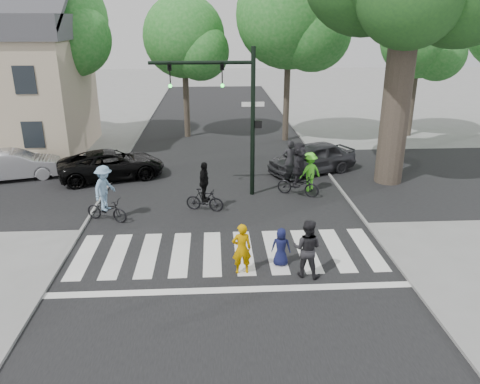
{
  "coord_description": "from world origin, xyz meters",
  "views": [
    {
      "loc": [
        -0.39,
        -12.23,
        6.95
      ],
      "look_at": [
        0.5,
        3.0,
        1.3
      ],
      "focal_mm": 35.0,
      "sensor_mm": 36.0,
      "label": 1
    }
  ],
  "objects_px": {
    "traffic_signal": "(232,102)",
    "cyclist_mid": "(204,191)",
    "pedestrian_child": "(281,247)",
    "car_grey": "(312,158)",
    "cyclist_right": "(299,172)",
    "pedestrian_adult": "(307,248)",
    "car_suv": "(112,165)",
    "car_silver": "(15,165)",
    "pedestrian_woman": "(242,249)",
    "cyclist_left": "(105,197)"
  },
  "relations": [
    {
      "from": "traffic_signal",
      "to": "pedestrian_child",
      "type": "height_order",
      "value": "traffic_signal"
    },
    {
      "from": "car_silver",
      "to": "car_grey",
      "type": "bearing_deg",
      "value": -104.97
    },
    {
      "from": "cyclist_left",
      "to": "car_grey",
      "type": "xyz_separation_m",
      "value": [
        8.63,
        5.23,
        -0.17
      ]
    },
    {
      "from": "traffic_signal",
      "to": "car_suv",
      "type": "distance_m",
      "value": 6.82
    },
    {
      "from": "pedestrian_woman",
      "to": "pedestrian_adult",
      "type": "height_order",
      "value": "pedestrian_adult"
    },
    {
      "from": "cyclist_left",
      "to": "cyclist_right",
      "type": "bearing_deg",
      "value": 16.5
    },
    {
      "from": "traffic_signal",
      "to": "cyclist_right",
      "type": "relative_size",
      "value": 2.63
    },
    {
      "from": "pedestrian_woman",
      "to": "cyclist_right",
      "type": "bearing_deg",
      "value": -118.98
    },
    {
      "from": "car_suv",
      "to": "car_silver",
      "type": "height_order",
      "value": "car_silver"
    },
    {
      "from": "cyclist_mid",
      "to": "cyclist_right",
      "type": "height_order",
      "value": "cyclist_right"
    },
    {
      "from": "cyclist_right",
      "to": "pedestrian_adult",
      "type": "bearing_deg",
      "value": -98.0
    },
    {
      "from": "pedestrian_child",
      "to": "cyclist_mid",
      "type": "height_order",
      "value": "cyclist_mid"
    },
    {
      "from": "car_silver",
      "to": "traffic_signal",
      "type": "bearing_deg",
      "value": -120.68
    },
    {
      "from": "pedestrian_woman",
      "to": "car_suv",
      "type": "xyz_separation_m",
      "value": [
        -5.45,
        8.98,
        -0.11
      ]
    },
    {
      "from": "pedestrian_woman",
      "to": "cyclist_left",
      "type": "distance_m",
      "value": 6.19
    },
    {
      "from": "traffic_signal",
      "to": "cyclist_right",
      "type": "xyz_separation_m",
      "value": [
        2.75,
        -0.23,
        -2.88
      ]
    },
    {
      "from": "car_grey",
      "to": "car_suv",
      "type": "bearing_deg",
      "value": -112.63
    },
    {
      "from": "traffic_signal",
      "to": "cyclist_mid",
      "type": "relative_size",
      "value": 3.08
    },
    {
      "from": "traffic_signal",
      "to": "cyclist_mid",
      "type": "height_order",
      "value": "traffic_signal"
    },
    {
      "from": "cyclist_right",
      "to": "car_suv",
      "type": "relative_size",
      "value": 0.48
    },
    {
      "from": "pedestrian_child",
      "to": "car_grey",
      "type": "distance_m",
      "value": 9.29
    },
    {
      "from": "car_suv",
      "to": "car_silver",
      "type": "relative_size",
      "value": 1.16
    },
    {
      "from": "pedestrian_woman",
      "to": "car_grey",
      "type": "height_order",
      "value": "pedestrian_woman"
    },
    {
      "from": "pedestrian_child",
      "to": "pedestrian_adult",
      "type": "distance_m",
      "value": 0.96
    },
    {
      "from": "pedestrian_child",
      "to": "cyclist_mid",
      "type": "distance_m",
      "value": 4.96
    },
    {
      "from": "pedestrian_woman",
      "to": "car_suv",
      "type": "height_order",
      "value": "pedestrian_woman"
    },
    {
      "from": "pedestrian_adult",
      "to": "cyclist_right",
      "type": "distance_m",
      "value": 6.57
    },
    {
      "from": "pedestrian_woman",
      "to": "car_grey",
      "type": "distance_m",
      "value": 10.07
    },
    {
      "from": "traffic_signal",
      "to": "car_suv",
      "type": "height_order",
      "value": "traffic_signal"
    },
    {
      "from": "pedestrian_child",
      "to": "car_suv",
      "type": "bearing_deg",
      "value": -42.8
    },
    {
      "from": "car_grey",
      "to": "pedestrian_child",
      "type": "bearing_deg",
      "value": -41.6
    },
    {
      "from": "pedestrian_adult",
      "to": "car_suv",
      "type": "height_order",
      "value": "pedestrian_adult"
    },
    {
      "from": "car_silver",
      "to": "car_grey",
      "type": "distance_m",
      "value": 13.81
    },
    {
      "from": "cyclist_left",
      "to": "cyclist_right",
      "type": "xyz_separation_m",
      "value": [
        7.43,
        2.2,
        0.11
      ]
    },
    {
      "from": "car_silver",
      "to": "cyclist_left",
      "type": "bearing_deg",
      "value": -150.06
    },
    {
      "from": "cyclist_mid",
      "to": "car_suv",
      "type": "xyz_separation_m",
      "value": [
        -4.32,
        4.2,
        -0.14
      ]
    },
    {
      "from": "pedestrian_woman",
      "to": "pedestrian_child",
      "type": "height_order",
      "value": "pedestrian_woman"
    },
    {
      "from": "car_suv",
      "to": "pedestrian_child",
      "type": "bearing_deg",
      "value": -160.05
    },
    {
      "from": "cyclist_left",
      "to": "car_silver",
      "type": "bearing_deg",
      "value": 135.42
    },
    {
      "from": "cyclist_mid",
      "to": "traffic_signal",
      "type": "bearing_deg",
      "value": 56.33
    },
    {
      "from": "pedestrian_woman",
      "to": "pedestrian_adult",
      "type": "relative_size",
      "value": 0.89
    },
    {
      "from": "cyclist_left",
      "to": "car_suv",
      "type": "relative_size",
      "value": 0.44
    },
    {
      "from": "cyclist_mid",
      "to": "car_grey",
      "type": "bearing_deg",
      "value": 41.53
    },
    {
      "from": "pedestrian_child",
      "to": "cyclist_mid",
      "type": "relative_size",
      "value": 0.61
    },
    {
      "from": "pedestrian_child",
      "to": "pedestrian_adult",
      "type": "relative_size",
      "value": 0.68
    },
    {
      "from": "traffic_signal",
      "to": "car_silver",
      "type": "distance_m",
      "value": 10.72
    },
    {
      "from": "pedestrian_woman",
      "to": "pedestrian_child",
      "type": "relative_size",
      "value": 1.31
    },
    {
      "from": "pedestrian_adult",
      "to": "traffic_signal",
      "type": "bearing_deg",
      "value": -53.06
    },
    {
      "from": "pedestrian_child",
      "to": "car_grey",
      "type": "bearing_deg",
      "value": -97.76
    },
    {
      "from": "car_grey",
      "to": "cyclist_left",
      "type": "bearing_deg",
      "value": -83.17
    }
  ]
}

